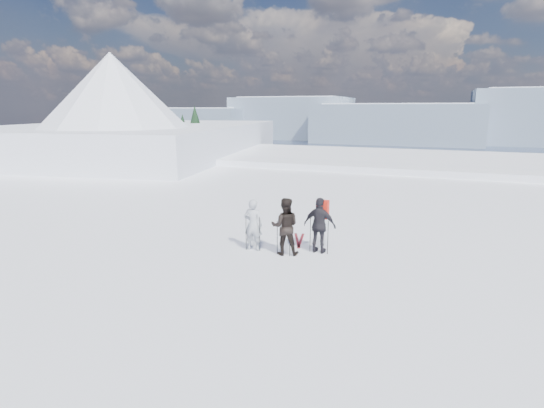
# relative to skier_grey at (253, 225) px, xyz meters

# --- Properties ---
(lake_basin) EXTENTS (820.00, 820.00, 71.62)m
(lake_basin) POSITION_rel_skier_grey_xyz_m (3.15, 26.49, -7.39)
(lake_basin) COLOR white
(lake_basin) RESTS_ON ground
(far_mountain_range) EXTENTS (770.00, 110.00, 53.00)m
(far_mountain_range) POSITION_rel_skier_grey_xyz_m (32.75, 451.28, -8.08)
(far_mountain_range) COLOR slate
(far_mountain_range) RESTS_ON ground
(near_ridge) EXTENTS (31.37, 35.68, 25.62)m
(near_ridge) POSITION_rel_skier_grey_xyz_m (-23.41, 25.84, -4.37)
(near_ridge) COLOR white
(near_ridge) RESTS_ON ground
(skier_grey) EXTENTS (0.67, 0.46, 1.77)m
(skier_grey) POSITION_rel_skier_grey_xyz_m (0.00, 0.00, 0.00)
(skier_grey) COLOR #A0A6AF
(skier_grey) RESTS_ON ground
(skier_dark) EXTENTS (1.10, 0.96, 1.90)m
(skier_dark) POSITION_rel_skier_grey_xyz_m (1.14, -0.01, 0.07)
(skier_dark) COLOR black
(skier_dark) RESTS_ON ground
(skier_pack) EXTENTS (1.13, 0.53, 1.87)m
(skier_pack) POSITION_rel_skier_grey_xyz_m (2.16, 0.55, 0.05)
(skier_pack) COLOR black
(skier_pack) RESTS_ON ground
(backpack) EXTENTS (0.41, 0.25, 0.62)m
(backpack) POSITION_rel_skier_grey_xyz_m (2.18, 0.80, 1.30)
(backpack) COLOR red
(backpack) RESTS_ON skier_pack
(ski_poles) EXTENTS (2.71, 0.69, 1.23)m
(ski_poles) POSITION_rel_skier_grey_xyz_m (1.10, 0.11, -0.29)
(ski_poles) COLOR black
(ski_poles) RESTS_ON ground
(skis_loose) EXTENTS (0.72, 1.68, 0.03)m
(skis_loose) POSITION_rel_skier_grey_xyz_m (1.15, 1.52, -0.87)
(skis_loose) COLOR black
(skis_loose) RESTS_ON ground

